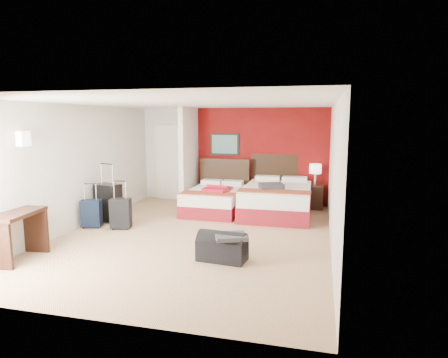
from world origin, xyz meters
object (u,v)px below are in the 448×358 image
(bed_right, at_px, (277,201))
(nightstand, at_px, (314,197))
(desk, at_px, (18,236))
(duffel_bag, at_px, (222,249))
(table_lamp, at_px, (315,175))
(suitcase_black, at_px, (108,204))
(suitcase_charcoal, at_px, (121,215))
(red_suitcase_open, at_px, (218,189))
(suitcase_navy, at_px, (91,214))
(bed_left, at_px, (215,201))

(bed_right, relative_size, nightstand, 3.69)
(desk, bearing_deg, duffel_bag, 8.07)
(table_lamp, xyz_separation_m, duffel_bag, (-1.34, -4.05, -0.66))
(duffel_bag, bearing_deg, suitcase_black, 156.69)
(nightstand, relative_size, suitcase_charcoal, 1.01)
(bed_right, distance_m, nightstand, 1.19)
(desk, bearing_deg, bed_right, 41.85)
(nightstand, height_order, table_lamp, table_lamp)
(suitcase_charcoal, height_order, desk, desk)
(duffel_bag, xyz_separation_m, desk, (-3.11, -0.77, 0.20))
(table_lamp, height_order, suitcase_charcoal, table_lamp)
(bed_right, height_order, table_lamp, table_lamp)
(bed_right, xyz_separation_m, table_lamp, (0.84, 0.85, 0.53))
(red_suitcase_open, height_order, suitcase_black, suitcase_black)
(table_lamp, distance_m, suitcase_navy, 5.30)
(suitcase_charcoal, height_order, duffel_bag, suitcase_charcoal)
(bed_right, bearing_deg, suitcase_navy, -151.14)
(nightstand, bearing_deg, suitcase_black, -150.13)
(suitcase_black, xyz_separation_m, duffel_bag, (2.98, -1.69, -0.21))
(bed_left, relative_size, red_suitcase_open, 2.40)
(suitcase_black, height_order, desk, suitcase_black)
(suitcase_navy, xyz_separation_m, desk, (-0.04, -1.95, 0.12))
(nightstand, distance_m, duffel_bag, 4.27)
(bed_right, distance_m, red_suitcase_open, 1.41)
(red_suitcase_open, relative_size, nightstand, 1.26)
(table_lamp, bearing_deg, nightstand, 0.00)
(bed_left, relative_size, suitcase_black, 2.26)
(red_suitcase_open, bearing_deg, suitcase_black, -134.94)
(table_lamp, relative_size, suitcase_black, 0.65)
(nightstand, xyz_separation_m, desk, (-4.46, -4.82, 0.09))
(suitcase_black, relative_size, suitcase_navy, 1.46)
(table_lamp, height_order, desk, table_lamp)
(nightstand, xyz_separation_m, duffel_bag, (-1.34, -4.05, -0.11))
(red_suitcase_open, distance_m, duffel_bag, 3.16)
(suitcase_navy, bearing_deg, nightstand, 18.25)
(suitcase_charcoal, bearing_deg, desk, -121.40)
(nightstand, relative_size, suitcase_black, 0.75)
(suitcase_black, bearing_deg, duffel_bag, -16.02)
(table_lamp, height_order, duffel_bag, table_lamp)
(suitcase_navy, distance_m, desk, 1.95)
(suitcase_charcoal, bearing_deg, bed_left, 39.19)
(red_suitcase_open, bearing_deg, suitcase_charcoal, -118.39)
(suitcase_navy, xyz_separation_m, duffel_bag, (3.07, -1.18, -0.08))
(desk, bearing_deg, suitcase_charcoal, 65.57)
(suitcase_navy, relative_size, desk, 0.58)
(suitcase_black, xyz_separation_m, suitcase_navy, (-0.09, -0.51, -0.12))
(desk, bearing_deg, nightstand, 41.44)
(suitcase_black, xyz_separation_m, suitcase_charcoal, (0.54, -0.46, -0.10))
(duffel_bag, bearing_deg, desk, -159.84)
(table_lamp, distance_m, suitcase_black, 4.95)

